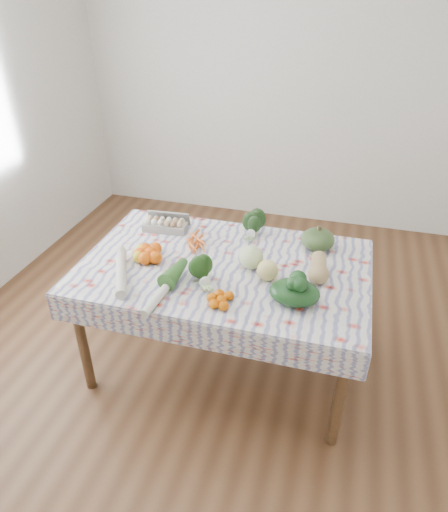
# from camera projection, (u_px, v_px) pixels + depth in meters

# --- Properties ---
(ground) EXTENTS (4.50, 4.50, 0.00)m
(ground) POSITION_uv_depth(u_px,v_px,m) (224.00, 360.00, 3.05)
(ground) COLOR #51311C
(ground) RESTS_ON ground
(wall_back) EXTENTS (4.00, 0.04, 2.80)m
(wall_back) POSITION_uv_depth(u_px,v_px,m) (291.00, 77.00, 4.16)
(wall_back) COLOR silver
(wall_back) RESTS_ON ground
(dining_table) EXTENTS (1.60, 1.00, 0.75)m
(dining_table) POSITION_uv_depth(u_px,v_px,m) (224.00, 276.00, 2.70)
(dining_table) COLOR brown
(dining_table) RESTS_ON ground
(tablecloth) EXTENTS (1.66, 1.06, 0.01)m
(tablecloth) POSITION_uv_depth(u_px,v_px,m) (224.00, 265.00, 2.66)
(tablecloth) COLOR silver
(tablecloth) RESTS_ON dining_table
(egg_carton) EXTENTS (0.29, 0.14, 0.08)m
(egg_carton) POSITION_uv_depth(u_px,v_px,m) (165.00, 226.00, 2.98)
(egg_carton) COLOR gray
(egg_carton) RESTS_ON tablecloth
(carrot_bunch) EXTENTS (0.25, 0.23, 0.04)m
(carrot_bunch) POSITION_uv_depth(u_px,v_px,m) (194.00, 245.00, 2.81)
(carrot_bunch) COLOR orange
(carrot_bunch) RESTS_ON tablecloth
(kale_bunch) EXTENTS (0.15, 0.13, 0.13)m
(kale_bunch) POSITION_uv_depth(u_px,v_px,m) (253.00, 226.00, 2.91)
(kale_bunch) COLOR #1B3816
(kale_bunch) RESTS_ON tablecloth
(kabocha_squash) EXTENTS (0.26, 0.26, 0.13)m
(kabocha_squash) POSITION_uv_depth(u_px,v_px,m) (318.00, 239.00, 2.77)
(kabocha_squash) COLOR #395328
(kabocha_squash) RESTS_ON tablecloth
(cabbage) EXTENTS (0.18, 0.18, 0.14)m
(cabbage) POSITION_uv_depth(u_px,v_px,m) (251.00, 257.00, 2.59)
(cabbage) COLOR beige
(cabbage) RESTS_ON tablecloth
(butternut_squash) EXTENTS (0.13, 0.26, 0.11)m
(butternut_squash) POSITION_uv_depth(u_px,v_px,m) (319.00, 267.00, 2.53)
(butternut_squash) COLOR tan
(butternut_squash) RESTS_ON tablecloth
(orange_cluster) EXTENTS (0.32, 0.32, 0.08)m
(orange_cluster) POSITION_uv_depth(u_px,v_px,m) (150.00, 253.00, 2.68)
(orange_cluster) COLOR #F45B09
(orange_cluster) RESTS_ON tablecloth
(broccoli) EXTENTS (0.20, 0.20, 0.11)m
(broccoli) POSITION_uv_depth(u_px,v_px,m) (202.00, 275.00, 2.47)
(broccoli) COLOR #1C4313
(broccoli) RESTS_ON tablecloth
(mandarin_cluster) EXTENTS (0.18, 0.18, 0.05)m
(mandarin_cluster) POSITION_uv_depth(u_px,v_px,m) (221.00, 299.00, 2.32)
(mandarin_cluster) COLOR #D15A02
(mandarin_cluster) RESTS_ON tablecloth
(grapefruit) EXTENTS (0.15, 0.15, 0.12)m
(grapefruit) POSITION_uv_depth(u_px,v_px,m) (268.00, 270.00, 2.49)
(grapefruit) COLOR #E1CE72
(grapefruit) RESTS_ON tablecloth
(spinach_bag) EXTENTS (0.27, 0.23, 0.11)m
(spinach_bag) POSITION_uv_depth(u_px,v_px,m) (295.00, 292.00, 2.32)
(spinach_bag) COLOR black
(spinach_bag) RESTS_ON tablecloth
(daikon) EXTENTS (0.24, 0.40, 0.06)m
(daikon) POSITION_uv_depth(u_px,v_px,m) (121.00, 274.00, 2.51)
(daikon) COLOR beige
(daikon) RESTS_ON tablecloth
(leek) EXTENTS (0.09, 0.46, 0.05)m
(leek) POSITION_uv_depth(u_px,v_px,m) (165.00, 288.00, 2.41)
(leek) COLOR beige
(leek) RESTS_ON tablecloth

